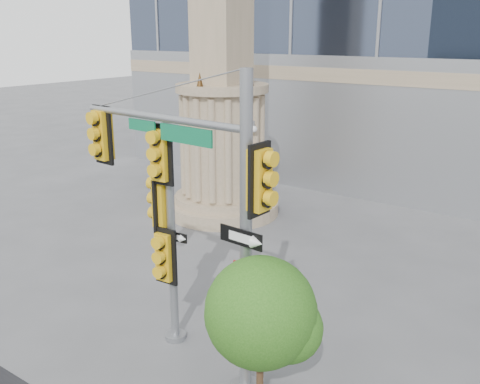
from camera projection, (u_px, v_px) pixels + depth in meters
The scene contains 5 objects.
ground at pixel (191, 382), 11.09m from camera, with size 120.00×120.00×0.00m, color #545456.
monument at pixel (222, 72), 19.85m from camera, with size 4.40×4.40×16.60m.
main_signal_pole at pixel (200, 193), 10.43m from camera, with size 4.94×0.79×6.38m.
secondary_signal_pole at pixel (165, 217), 11.70m from camera, with size 0.92×0.68×5.23m.
street_tree at pixel (263, 317), 9.47m from camera, with size 2.06×2.02×3.22m.
Camera 1 is at (6.33, -7.14, 6.97)m, focal length 40.00 mm.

